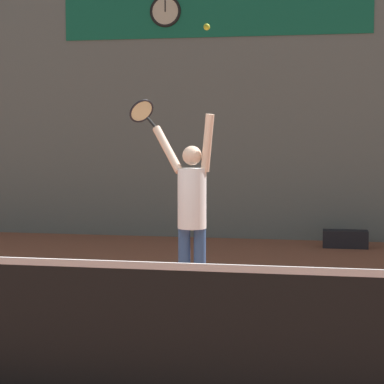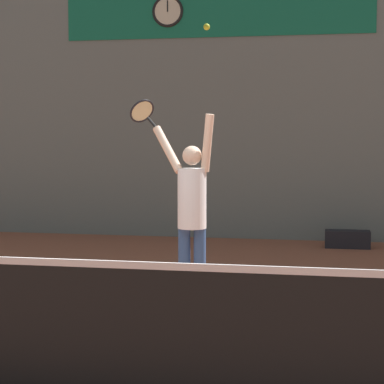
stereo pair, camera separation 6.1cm
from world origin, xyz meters
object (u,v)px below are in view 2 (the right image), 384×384
Objects in this scene: scoreboard_clock at (168,11)px; tennis_player at (192,208)px; tennis_ball at (207,27)px; tennis_racket at (143,112)px; equipment_bag at (347,239)px.

scoreboard_clock is 0.27× the size of tennis_player.
tennis_player is at bearing 152.37° from tennis_ball.
tennis_racket reaches higher than equipment_bag.
tennis_player reaches higher than equipment_bag.
tennis_ball is (0.82, -0.52, 0.85)m from tennis_racket.
scoreboard_clock is 4.94m from equipment_bag.
tennis_player is 5.00× the size of tennis_racket.
scoreboard_clock is 8.20× the size of tennis_ball.
tennis_player is 1.89m from tennis_ball.
tennis_racket is (-0.64, 0.43, 1.03)m from tennis_player.
scoreboard_clock is 0.77× the size of equipment_bag.
tennis_racket is 1.29m from tennis_ball.
tennis_player is (1.31, -4.73, -2.91)m from scoreboard_clock.
equipment_bag is at bearing 56.51° from tennis_racket.
equipment_bag is at bearing 66.50° from tennis_player.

